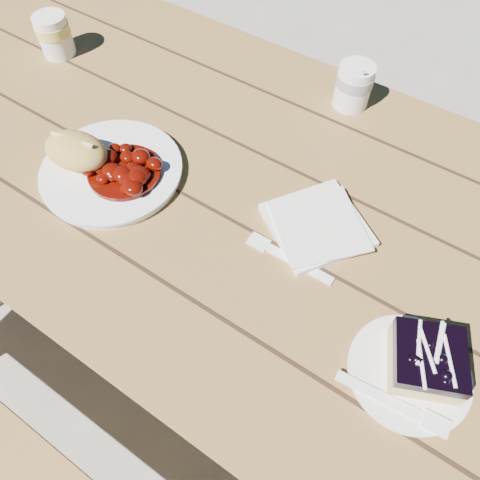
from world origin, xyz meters
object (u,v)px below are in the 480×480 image
Objects in this scene: dessert_plate at (409,373)px; coffee_cup at (354,86)px; picnic_table at (290,260)px; bread_roll at (76,151)px; main_plate at (112,172)px; blueberry_cake at (427,360)px; second_cup at (55,35)px.

coffee_cup is at bearing 124.63° from dessert_plate.
picnic_table is 0.46m from bread_roll.
coffee_cup reaches higher than dessert_plate.
dessert_plate is (0.27, -0.16, 0.17)m from picnic_table.
bread_roll reaches higher than main_plate.
dessert_plate is at bearing -55.37° from coffee_cup.
blueberry_cake reaches higher than main_plate.
blueberry_cake is at bearing -27.90° from picnic_table.
main_plate is 0.07m from bread_roll.
bread_roll is at bearing -160.02° from main_plate.
coffee_cup is at bearing 102.67° from blueberry_cake.
dessert_plate is 1.85× the size of second_cup.
picnic_table is 0.37m from blueberry_cake.
picnic_table is 0.72m from second_cup.
main_plate is 2.09× the size of bread_roll.
bread_roll is at bearing 155.32° from blueberry_cake.
dessert_plate is 1.34× the size of blueberry_cake.
main_plate is at bearing -30.79° from second_cup.
coffee_cup is (-0.32, 0.47, 0.04)m from dessert_plate.
blueberry_cake is at bearing -2.99° from main_plate.
main_plate is at bearing -160.52° from picnic_table.
second_cup is (-0.63, -0.21, 0.00)m from coffee_cup.
dessert_plate is at bearing -2.35° from bread_roll.
bread_roll is 0.55m from coffee_cup.
blueberry_cake is 1.38× the size of coffee_cup.
bread_roll is at bearing 177.65° from dessert_plate.
second_cup is at bearing 172.14° from picnic_table.
second_cup is (-0.30, 0.23, -0.00)m from bread_roll.
second_cup reaches higher than main_plate.
bread_roll is 0.98× the size of blueberry_cake.
dessert_plate is 0.04m from blueberry_cake.
blueberry_cake reaches higher than picnic_table.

